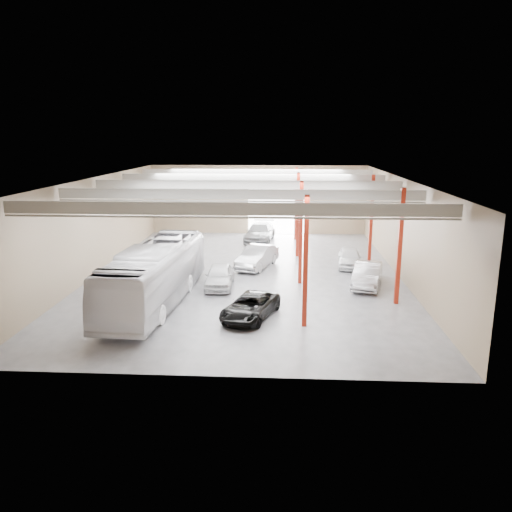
# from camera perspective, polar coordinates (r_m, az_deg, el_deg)

# --- Properties ---
(depot_shell) EXTENTS (22.12, 32.12, 7.06)m
(depot_shell) POSITION_cam_1_polar(r_m,az_deg,el_deg) (36.04, -0.80, 5.73)
(depot_shell) COLOR #4E4E54
(depot_shell) RESTS_ON ground
(coach_bus) EXTENTS (3.91, 13.15, 3.61)m
(coach_bus) POSITION_cam_1_polar(r_m,az_deg,el_deg) (30.47, -11.43, -2.08)
(coach_bus) COLOR silver
(coach_bus) RESTS_ON ground
(black_sedan) EXTENTS (3.57, 5.19, 1.32)m
(black_sedan) POSITION_cam_1_polar(r_m,az_deg,el_deg) (27.81, -0.65, -5.80)
(black_sedan) COLOR black
(black_sedan) RESTS_ON ground
(car_row_a) EXTENTS (1.94, 4.53, 1.52)m
(car_row_a) POSITION_cam_1_polar(r_m,az_deg,el_deg) (33.50, -4.19, -2.27)
(car_row_a) COLOR silver
(car_row_a) RESTS_ON ground
(car_row_b) EXTENTS (3.33, 5.41, 1.68)m
(car_row_b) POSITION_cam_1_polar(r_m,az_deg,el_deg) (38.30, 0.12, -0.10)
(car_row_b) COLOR #9D9DA1
(car_row_b) RESTS_ON ground
(car_row_c) EXTENTS (3.10, 6.18, 1.72)m
(car_row_c) POSITION_cam_1_polar(r_m,az_deg,el_deg) (48.04, 0.44, 2.73)
(car_row_c) COLOR slate
(car_row_c) RESTS_ON ground
(car_right_near) EXTENTS (2.84, 5.11, 1.60)m
(car_right_near) POSITION_cam_1_polar(r_m,az_deg,el_deg) (34.35, 12.59, -2.11)
(car_right_near) COLOR #AFAEB3
(car_right_near) RESTS_ON ground
(car_right_far) EXTENTS (2.12, 4.42, 1.46)m
(car_right_far) POSITION_cam_1_polar(r_m,az_deg,el_deg) (39.27, 10.62, -0.16)
(car_right_far) COLOR white
(car_right_far) RESTS_ON ground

